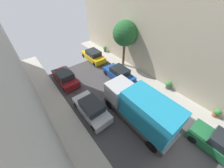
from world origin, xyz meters
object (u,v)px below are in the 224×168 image
at_px(potted_plant_2, 105,49).
at_px(potted_plant_5, 168,85).
at_px(parked_car_left_4, 65,77).
at_px(potted_plant_1, 217,113).
at_px(parked_car_right_2, 119,74).
at_px(parked_car_right_1, 223,147).
at_px(parked_car_left_3, 92,109).
at_px(parked_car_right_3, 93,56).
at_px(delivery_truck, 141,109).
at_px(street_tree_1, 125,34).

bearing_deg(potted_plant_2, potted_plant_5, -89.68).
height_order(parked_car_left_4, potted_plant_2, parked_car_left_4).
bearing_deg(potted_plant_1, potted_plant_2, 90.49).
bearing_deg(parked_car_right_2, parked_car_right_1, -90.00).
xyz_separation_m(parked_car_left_3, parked_car_right_2, (5.40, 2.37, 0.00)).
bearing_deg(parked_car_left_4, parked_car_right_3, 23.46).
height_order(parked_car_left_4, potted_plant_5, parked_car_left_4).
height_order(delivery_truck, potted_plant_2, delivery_truck).
relative_size(parked_car_left_3, parked_car_left_4, 1.00).
distance_m(parked_car_left_4, potted_plant_2, 8.96).
height_order(parked_car_right_3, potted_plant_2, parked_car_right_3).
bearing_deg(potted_plant_1, parked_car_right_3, 101.15).
height_order(parked_car_left_4, parked_car_right_1, same).
bearing_deg(parked_car_right_2, parked_car_left_3, -156.28).
bearing_deg(potted_plant_5, delivery_truck, -172.76).
bearing_deg(potted_plant_5, parked_car_left_3, 163.30).
bearing_deg(delivery_truck, parked_car_left_3, 129.84).
bearing_deg(potted_plant_2, parked_car_right_2, -113.17).
bearing_deg(potted_plant_1, parked_car_left_3, 139.16).
xyz_separation_m(parked_car_right_1, parked_car_right_3, (0.00, 16.84, 0.00)).
distance_m(parked_car_left_3, parked_car_left_4, 5.84).
xyz_separation_m(parked_car_left_4, parked_car_right_2, (5.40, -3.47, 0.00)).
xyz_separation_m(parked_car_right_2, street_tree_1, (2.45, 1.90, 3.76)).
height_order(parked_car_right_2, delivery_truck, delivery_truck).
height_order(street_tree_1, potted_plant_2, street_tree_1).
height_order(parked_car_left_3, potted_plant_2, parked_car_left_3).
distance_m(parked_car_left_3, potted_plant_1, 11.18).
xyz_separation_m(parked_car_left_4, potted_plant_1, (8.45, -13.15, -0.12)).
height_order(parked_car_left_4, parked_car_right_3, same).
bearing_deg(parked_car_right_2, potted_plant_5, -58.64).
distance_m(parked_car_right_1, potted_plant_1, 3.34).
xyz_separation_m(parked_car_right_3, potted_plant_1, (3.05, -15.50, -0.12)).
distance_m(parked_car_left_3, potted_plant_5, 8.75).
height_order(parked_car_right_1, parked_car_right_2, same).
bearing_deg(parked_car_left_4, parked_car_left_3, -90.00).
distance_m(potted_plant_1, potted_plant_2, 16.49).
bearing_deg(street_tree_1, potted_plant_2, 84.57).
height_order(parked_car_right_1, street_tree_1, street_tree_1).
bearing_deg(parked_car_right_3, parked_car_right_1, -90.00).
height_order(parked_car_right_1, parked_car_right_3, same).
height_order(parked_car_left_3, delivery_truck, delivery_truck).
bearing_deg(delivery_truck, potted_plant_2, 65.67).
height_order(potted_plant_2, potted_plant_5, potted_plant_5).
bearing_deg(parked_car_left_3, potted_plant_5, -16.70).
xyz_separation_m(parked_car_left_3, potted_plant_1, (8.45, -7.31, -0.12)).
height_order(parked_car_right_2, parked_car_right_3, same).
bearing_deg(parked_car_right_1, potted_plant_5, 64.11).
xyz_separation_m(delivery_truck, street_tree_1, (5.15, 7.50, 2.70)).
bearing_deg(parked_car_right_1, parked_car_right_2, 90.00).
relative_size(parked_car_right_1, potted_plant_2, 4.88).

